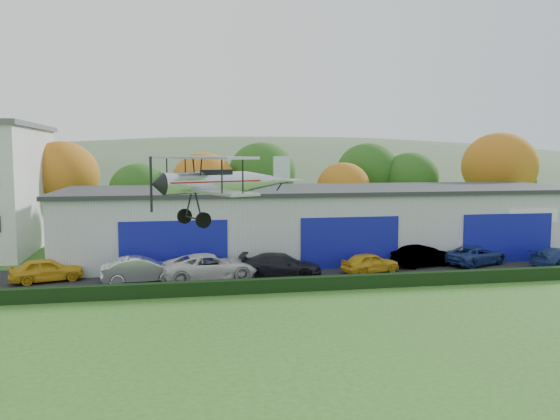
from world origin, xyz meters
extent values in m
plane|color=#31631F|center=(0.00, 0.00, 0.00)|extent=(300.00, 300.00, 0.00)
cube|color=black|center=(3.00, 21.00, 0.03)|extent=(48.00, 9.00, 0.05)
cube|color=black|center=(3.00, 16.20, 0.40)|extent=(46.00, 0.60, 0.80)
cube|color=#B2B7BC|center=(5.00, 28.00, 2.50)|extent=(40.00, 12.00, 5.00)
cube|color=#2D3033|center=(5.00, 28.00, 5.15)|extent=(40.60, 12.60, 0.30)
cube|color=#131693|center=(-7.00, 21.95, 1.80)|extent=(7.00, 0.12, 3.60)
cube|color=#131693|center=(5.00, 21.95, 1.80)|extent=(7.00, 0.12, 3.60)
cube|color=#131693|center=(17.00, 21.95, 1.80)|extent=(7.00, 0.12, 3.60)
cylinder|color=#3D2614|center=(-17.00, 40.00, 1.57)|extent=(0.36, 0.36, 3.15)
ellipsoid|color=#946212|center=(-17.00, 40.00, 6.03)|extent=(6.84, 6.84, 6.16)
cylinder|color=#3D2614|center=(-10.00, 38.00, 1.22)|extent=(0.36, 0.36, 2.45)
ellipsoid|color=#1E4C14|center=(-10.00, 38.00, 4.69)|extent=(5.32, 5.32, 4.79)
cylinder|color=#3D2614|center=(-4.00, 40.00, 1.40)|extent=(0.36, 0.36, 2.80)
ellipsoid|color=#946212|center=(-4.00, 40.00, 5.36)|extent=(6.08, 6.08, 5.47)
cylinder|color=#3D2614|center=(2.00, 42.00, 1.57)|extent=(0.36, 0.36, 3.15)
ellipsoid|color=#1E4C14|center=(2.00, 42.00, 6.03)|extent=(6.84, 6.84, 6.16)
cylinder|color=#3D2614|center=(10.00, 40.00, 1.22)|extent=(0.36, 0.36, 2.45)
ellipsoid|color=#946212|center=(10.00, 40.00, 4.69)|extent=(5.32, 5.32, 4.79)
cylinder|color=#3D2614|center=(18.00, 42.00, 1.40)|extent=(0.36, 0.36, 2.80)
ellipsoid|color=#1E4C14|center=(18.00, 42.00, 5.36)|extent=(6.08, 6.08, 5.47)
cylinder|color=#3D2614|center=(26.00, 38.00, 1.75)|extent=(0.36, 0.36, 3.50)
ellipsoid|color=#946212|center=(26.00, 38.00, 6.70)|extent=(7.60, 7.60, 6.84)
cylinder|color=#3D2614|center=(30.00, 42.00, 1.22)|extent=(0.36, 0.36, 2.45)
ellipsoid|color=#1E4C14|center=(30.00, 42.00, 4.69)|extent=(5.32, 5.32, 4.79)
cylinder|color=#3D2614|center=(14.00, 44.00, 1.57)|extent=(0.36, 0.36, 3.15)
ellipsoid|color=#1E4C14|center=(14.00, 44.00, 6.03)|extent=(6.84, 6.84, 6.16)
ellipsoid|color=#4C6642|center=(20.00, 140.00, -15.40)|extent=(320.00, 196.00, 56.00)
ellipsoid|color=#4C6642|center=(90.00, 140.00, -9.90)|extent=(240.00, 126.00, 36.00)
imported|color=gold|center=(-14.78, 21.27, 0.79)|extent=(4.67, 2.89, 1.48)
imported|color=silver|center=(-9.00, 19.90, 0.85)|extent=(5.04, 2.31, 1.60)
imported|color=silver|center=(-4.79, 19.90, 0.88)|extent=(6.32, 3.67, 1.65)
imported|color=black|center=(-0.28, 19.86, 0.81)|extent=(5.63, 3.55, 1.52)
imported|color=gold|center=(5.81, 20.09, 0.72)|extent=(4.24, 2.59, 1.35)
imported|color=gray|center=(10.27, 21.53, 0.80)|extent=(4.79, 2.61, 1.50)
imported|color=navy|center=(14.15, 21.35, 0.74)|extent=(5.45, 4.05, 1.38)
imported|color=navy|center=(19.46, 19.71, 0.71)|extent=(4.92, 3.37, 1.32)
cylinder|color=silver|center=(-5.51, 11.07, 6.60)|extent=(4.30, 2.59, 1.00)
cone|color=silver|center=(-2.43, 12.39, 6.60)|extent=(2.65, 1.89, 1.00)
cone|color=black|center=(-7.72, 10.13, 6.60)|extent=(0.91, 1.14, 1.00)
cube|color=#981506|center=(-5.20, 11.20, 6.65)|extent=(4.71, 2.79, 0.07)
cube|color=black|center=(-5.00, 11.29, 7.07)|extent=(1.49, 1.14, 0.28)
cube|color=silver|center=(-5.72, 10.98, 6.26)|extent=(4.44, 7.94, 0.11)
cube|color=silver|center=(-5.92, 10.90, 7.77)|extent=(4.72, 8.39, 0.11)
cylinder|color=black|center=(-5.04, 8.12, 7.02)|extent=(0.09, 0.09, 1.45)
cylinder|color=black|center=(-4.11, 8.51, 7.02)|extent=(0.09, 0.09, 1.45)
cylinder|color=black|center=(-7.32, 13.46, 7.02)|extent=(0.09, 0.09, 1.45)
cylinder|color=black|center=(-6.39, 13.85, 7.02)|extent=(0.09, 0.09, 1.45)
cylinder|color=black|center=(-5.77, 10.54, 7.38)|extent=(0.16, 0.25, 0.83)
cylinder|color=black|center=(-6.08, 11.26, 7.38)|extent=(0.16, 0.25, 0.83)
cylinder|color=black|center=(-5.94, 10.37, 5.65)|extent=(0.38, 0.74, 1.37)
cylinder|color=black|center=(-6.31, 11.24, 5.65)|extent=(0.38, 0.74, 1.37)
cylinder|color=black|center=(-6.13, 10.81, 4.98)|extent=(0.90, 1.98, 0.08)
cylinder|color=black|center=(-5.73, 9.88, 4.98)|extent=(0.72, 0.42, 0.71)
cylinder|color=black|center=(-6.52, 11.73, 4.98)|extent=(0.72, 0.42, 0.71)
cylinder|color=black|center=(-1.71, 12.69, 6.32)|extent=(0.40, 0.22, 0.47)
cube|color=silver|center=(-1.71, 12.69, 6.65)|extent=(2.06, 3.06, 0.07)
cube|color=silver|center=(-1.61, 12.74, 7.21)|extent=(0.95, 0.46, 1.23)
cube|color=black|center=(-8.00, 10.01, 6.60)|extent=(0.11, 0.15, 2.46)
camera|label=1|loc=(-7.16, -15.99, 7.94)|focal=37.07mm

